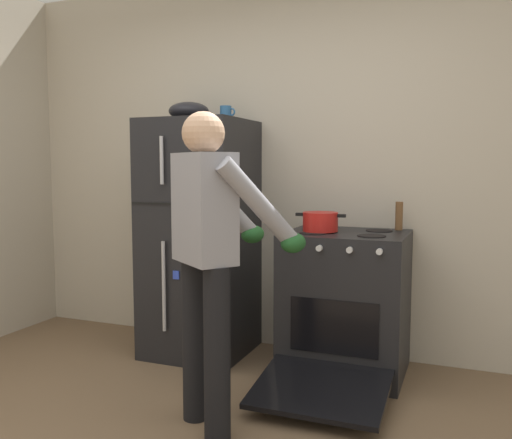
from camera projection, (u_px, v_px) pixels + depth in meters
name	position (u px, v px, depth m)	size (l,w,h in m)	color
kitchen_wall_back	(289.00, 164.00, 3.96)	(6.00, 0.10, 2.70)	beige
refrigerator	(200.00, 238.00, 3.85)	(0.68, 0.72, 1.65)	black
stove_range	(345.00, 304.00, 3.49)	(0.76, 1.22, 0.92)	black
person_cook	(211.00, 243.00, 2.70)	(0.67, 0.71, 1.60)	black
red_pot	(320.00, 222.00, 3.47)	(0.32, 0.22, 0.12)	red
coffee_mug	(226.00, 113.00, 3.75)	(0.11, 0.08, 0.10)	#2D6093
pepper_mill	(399.00, 216.00, 3.53)	(0.05, 0.05, 0.18)	brown
mixing_bowl	(189.00, 111.00, 3.80)	(0.28, 0.28, 0.13)	black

